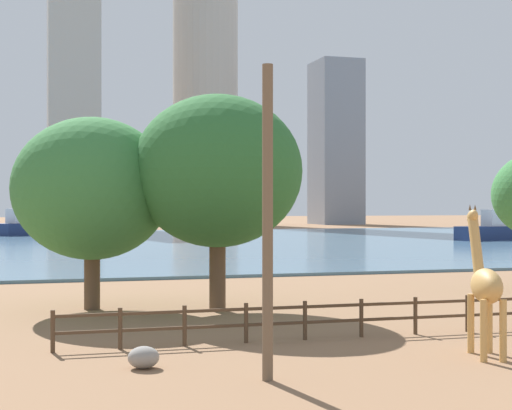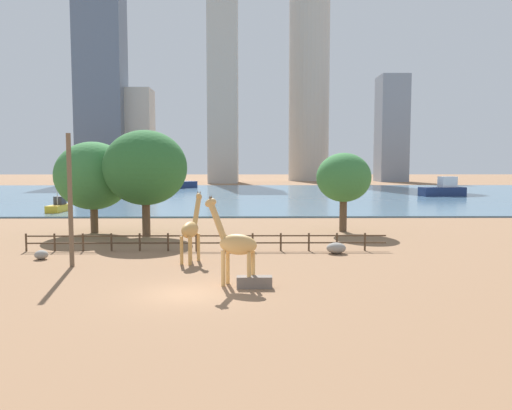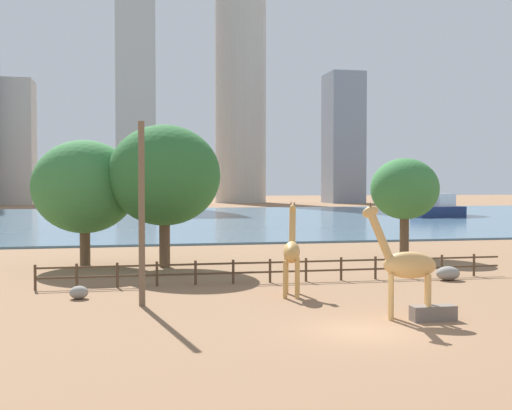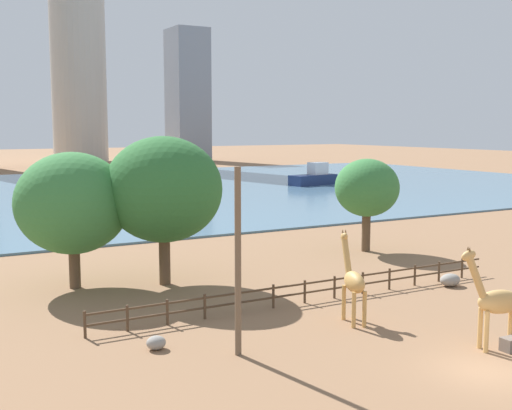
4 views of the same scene
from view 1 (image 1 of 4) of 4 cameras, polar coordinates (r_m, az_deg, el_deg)
The scene contains 13 objects.
ground_plane at distance 93.81m, azimuth -7.70°, elevation -2.73°, with size 400.00×400.00×0.00m, color #8C6647.
harbor_water at distance 90.84m, azimuth -7.43°, elevation -2.76°, with size 180.00×86.00×0.20m, color slate.
giraffe_tall at distance 24.45m, azimuth 16.31°, elevation -5.60°, with size 1.37×2.97×4.54m.
utility_pole at distance 20.14m, azimuth 0.85°, elevation -1.27°, with size 0.28×0.28×8.14m, color brown.
boulder_by_pole at distance 22.24m, azimuth -8.18°, elevation -10.91°, with size 0.87×0.82×0.61m, color gray.
enclosure_fence at distance 28.32m, azimuth 12.26°, elevation -7.62°, with size 26.12×0.14×1.30m.
tree_left_large at distance 34.54m, azimuth -11.84°, elevation 1.16°, with size 6.85×6.85×8.31m.
tree_center_broad at distance 33.52m, azimuth -2.82°, elevation 2.46°, with size 7.27×7.27×9.24m.
boat_tug at distance 99.39m, azimuth 16.71°, elevation -1.74°, with size 8.83×4.39×3.72m.
boat_barge at distance 115.39m, azimuth -16.56°, elevation -1.48°, with size 8.33×8.04×7.67m.
skyline_tower_needle at distance 160.35m, azimuth -13.17°, elevation 9.63°, with size 9.67×15.93×62.50m, color #B7B2A8.
skyline_block_central at distance 186.76m, azimuth -3.70°, elevation 12.48°, with size 15.09×15.09×89.58m, color #B7B2A8.
skyline_block_right at distance 182.31m, azimuth 5.82°, elevation 4.52°, with size 9.88×11.43×37.59m, color gray.
Camera 1 is at (-13.65, -12.70, 4.53)m, focal length 55.00 mm.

